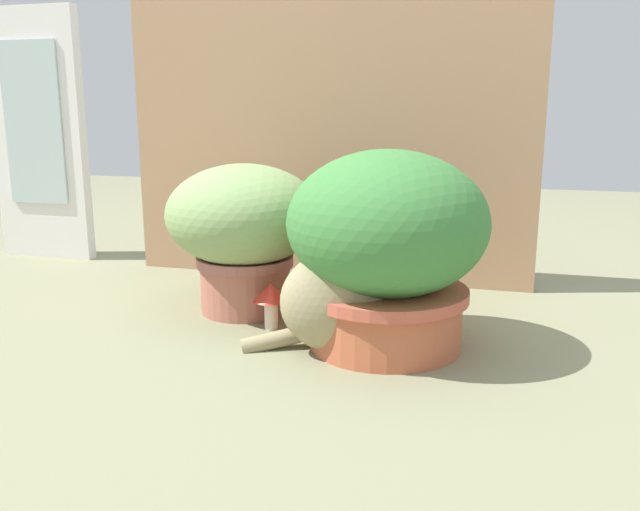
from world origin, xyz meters
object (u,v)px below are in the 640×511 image
object	(u,v)px
cat	(351,294)
mushroom_ornament_red	(271,297)
leafy_planter	(387,245)
grass_planter	(244,227)

from	to	relation	value
cat	mushroom_ornament_red	distance (m)	0.23
leafy_planter	mushroom_ornament_red	xyz separation A→B (m)	(-0.27, 0.04, -0.14)
cat	mushroom_ornament_red	world-z (taller)	cat
grass_planter	cat	xyz separation A→B (m)	(0.31, -0.20, -0.09)
leafy_planter	cat	world-z (taller)	leafy_planter
grass_planter	mushroom_ornament_red	size ratio (longest dim) A/B	3.52
grass_planter	mushroom_ornament_red	xyz separation A→B (m)	(0.11, -0.12, -0.13)
cat	grass_planter	bearing A→B (deg)	147.21
leafy_planter	cat	xyz separation A→B (m)	(-0.06, -0.05, -0.10)
leafy_planter	cat	size ratio (longest dim) A/B	1.07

